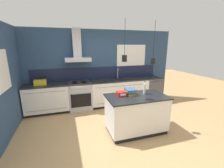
{
  "coord_description": "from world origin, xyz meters",
  "views": [
    {
      "loc": [
        -1.11,
        -3.14,
        2.06
      ],
      "look_at": [
        0.07,
        0.63,
        1.05
      ],
      "focal_mm": 24.0,
      "sensor_mm": 36.0,
      "label": 1
    }
  ],
  "objects": [
    {
      "name": "ground_plane",
      "position": [
        0.0,
        0.0,
        0.0
      ],
      "size": [
        16.0,
        16.0,
        0.0
      ],
      "primitive_type": "plane",
      "color": "tan",
      "rests_on": "ground"
    },
    {
      "name": "oven_range",
      "position": [
        -0.71,
        1.69,
        0.46
      ],
      "size": [
        0.73,
        0.66,
        0.91
      ],
      "color": "#B5B5BA",
      "rests_on": "ground_plane"
    },
    {
      "name": "red_supply_box",
      "position": [
        0.12,
        0.01,
        0.96
      ],
      "size": [
        0.22,
        0.19,
        0.11
      ],
      "color": "red",
      "rests_on": "kitchen_island"
    },
    {
      "name": "wall_left",
      "position": [
        -2.43,
        0.7,
        1.3
      ],
      "size": [
        0.08,
        3.8,
        2.6
      ],
      "color": "navy",
      "rests_on": "ground_plane"
    },
    {
      "name": "kitchen_island",
      "position": [
        0.46,
        -0.12,
        0.46
      ],
      "size": [
        1.43,
        0.83,
        0.91
      ],
      "color": "black",
      "rests_on": "ground_plane"
    },
    {
      "name": "yellow_toolbox",
      "position": [
        -1.86,
        1.69,
        0.99
      ],
      "size": [
        0.34,
        0.18,
        0.19
      ],
      "color": "gold",
      "rests_on": "counter_run_left"
    },
    {
      "name": "dishwasher",
      "position": [
        2.0,
        1.69,
        0.46
      ],
      "size": [
        0.6,
        0.65,
        0.91
      ],
      "color": "#4C4C51",
      "rests_on": "ground_plane"
    },
    {
      "name": "wall_back",
      "position": [
        -0.04,
        2.0,
        1.35
      ],
      "size": [
        5.6,
        2.23,
        2.6
      ],
      "color": "navy",
      "rests_on": "ground_plane"
    },
    {
      "name": "counter_run_sink",
      "position": [
        0.68,
        1.69,
        0.46
      ],
      "size": [
        2.06,
        0.64,
        1.29
      ],
      "color": "black",
      "rests_on": "ground_plane"
    },
    {
      "name": "bottle_on_island",
      "position": [
        0.71,
        -0.02,
        1.04
      ],
      "size": [
        0.07,
        0.07,
        0.32
      ],
      "color": "silver",
      "rests_on": "kitchen_island"
    },
    {
      "name": "book_stack",
      "position": [
        0.34,
        0.03,
        0.98
      ],
      "size": [
        0.29,
        0.36,
        0.14
      ],
      "color": "olive",
      "rests_on": "kitchen_island"
    },
    {
      "name": "counter_run_left",
      "position": [
        -1.72,
        1.69,
        0.46
      ],
      "size": [
        1.31,
        0.64,
        0.91
      ],
      "color": "black",
      "rests_on": "ground_plane"
    }
  ]
}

